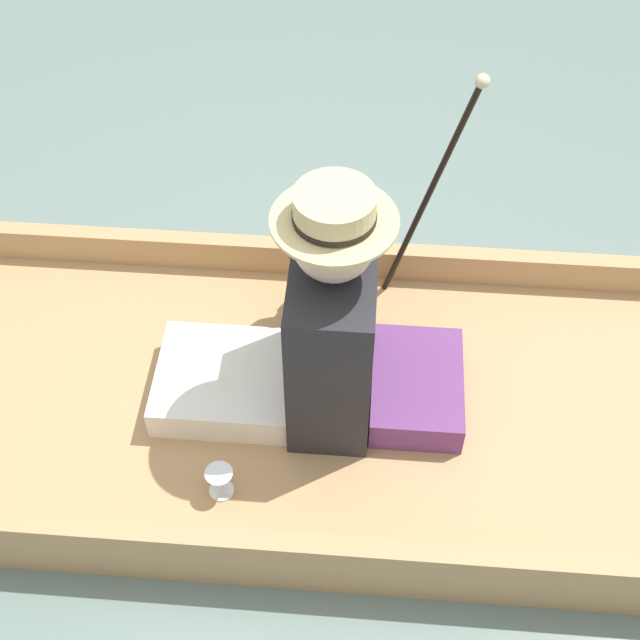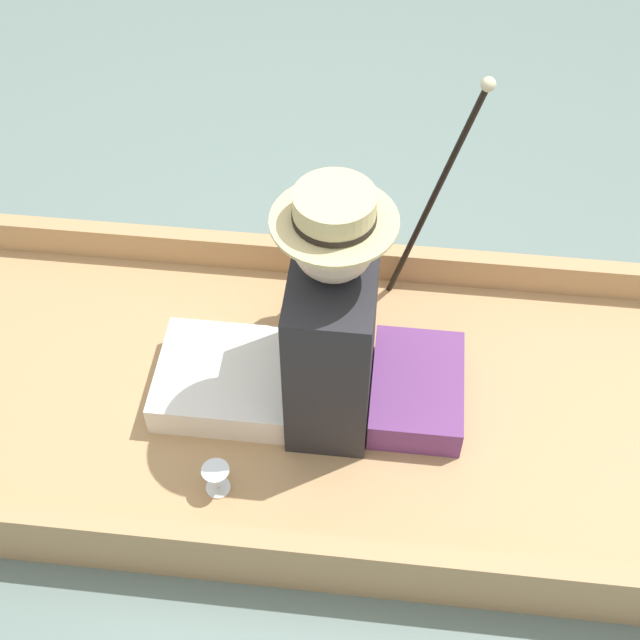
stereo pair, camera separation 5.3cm
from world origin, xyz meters
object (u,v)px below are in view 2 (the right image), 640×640
Objects in this scene: wine_glass at (216,475)px; walking_cane at (442,179)px; teddy_bear at (318,279)px; seated_person at (311,332)px.

walking_cane reaches higher than wine_glass.
teddy_bear is 3.93× the size of wine_glass.
teddy_bear is at bearing -17.24° from wine_glass.
seated_person is 0.96× the size of walking_cane.
teddy_bear is at bearing 112.21° from walking_cane.
walking_cane is at bearing -42.75° from seated_person.
teddy_bear is 0.74m from wine_glass.
seated_person reaches higher than wine_glass.
seated_person is 0.50m from wine_glass.
seated_person is at bearing 144.58° from walking_cane.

